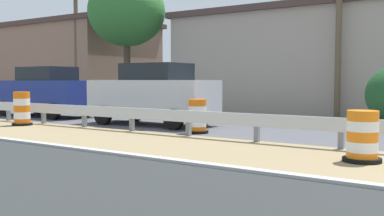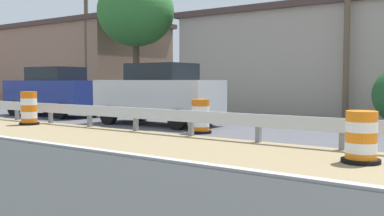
% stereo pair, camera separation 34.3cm
% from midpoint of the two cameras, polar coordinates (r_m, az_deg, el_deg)
% --- Properties ---
extents(traffic_barrel_nearest, '(0.72, 0.72, 0.97)m').
position_cam_midpoint_polar(traffic_barrel_nearest, '(8.93, 19.88, -3.74)').
color(traffic_barrel_nearest, orange).
rests_on(traffic_barrel_nearest, ground).
extents(traffic_barrel_close, '(0.64, 0.64, 0.99)m').
position_cam_midpoint_polar(traffic_barrel_close, '(12.87, -0.08, -1.28)').
color(traffic_barrel_close, orange).
rests_on(traffic_barrel_close, ground).
extents(traffic_barrel_mid, '(0.67, 0.67, 1.14)m').
position_cam_midpoint_polar(traffic_barrel_mid, '(16.22, -21.45, -0.25)').
color(traffic_barrel_mid, orange).
rests_on(traffic_barrel_mid, ground).
extents(car_lead_near_lane, '(2.08, 4.51, 2.09)m').
position_cam_midpoint_polar(car_lead_near_lane, '(15.27, -5.61, 1.74)').
color(car_lead_near_lane, silver).
rests_on(car_lead_near_lane, ground).
extents(car_lead_far_lane, '(1.99, 4.73, 2.07)m').
position_cam_midpoint_polar(car_lead_far_lane, '(19.78, -18.73, 1.97)').
color(car_lead_far_lane, navy).
rests_on(car_lead_far_lane, ground).
extents(roadside_shop_near, '(8.91, 11.75, 4.98)m').
position_cam_midpoint_polar(roadside_shop_near, '(24.24, 13.94, 5.79)').
color(roadside_shop_near, '#AD9E8E').
rests_on(roadside_shop_near, ground).
extents(roadside_shop_far, '(7.18, 14.46, 5.32)m').
position_cam_midpoint_polar(roadside_shop_far, '(33.62, -17.20, 5.40)').
color(roadside_shop_far, '#93705B').
rests_on(roadside_shop_far, ground).
extents(utility_pole_near, '(0.24, 1.80, 7.61)m').
position_cam_midpoint_polar(utility_pole_near, '(19.02, 17.73, 10.75)').
color(utility_pole_near, brown).
rests_on(utility_pole_near, ground).
extents(utility_pole_mid, '(0.24, 1.80, 9.08)m').
position_cam_midpoint_polar(utility_pole_mid, '(27.05, -14.95, 10.21)').
color(utility_pole_mid, brown).
rests_on(utility_pole_mid, ground).
extents(tree_roadside, '(4.15, 4.15, 7.07)m').
position_cam_midpoint_polar(tree_roadside, '(24.81, -8.74, 12.02)').
color(tree_roadside, '#4C3D2D').
rests_on(tree_roadside, ground).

